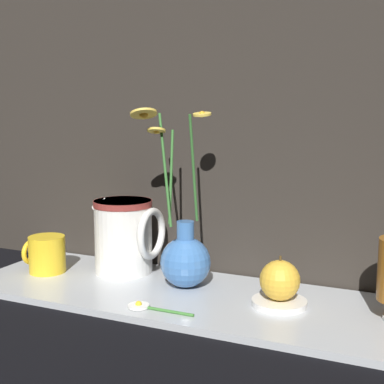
{
  "coord_description": "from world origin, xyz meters",
  "views": [
    {
      "loc": [
        0.36,
        -0.83,
        0.34
      ],
      "look_at": [
        -0.01,
        0.0,
        0.2
      ],
      "focal_mm": 50.0,
      "sensor_mm": 36.0,
      "label": 1
    }
  ],
  "objects_px": {
    "vase_with_flowers": "(185,256)",
    "ceramic_pitcher": "(125,233)",
    "orange_fruit": "(280,280)",
    "yellow_mug": "(47,254)"
  },
  "relations": [
    {
      "from": "yellow_mug",
      "to": "ceramic_pitcher",
      "type": "height_order",
      "value": "ceramic_pitcher"
    },
    {
      "from": "ceramic_pitcher",
      "to": "orange_fruit",
      "type": "bearing_deg",
      "value": -9.8
    },
    {
      "from": "yellow_mug",
      "to": "vase_with_flowers",
      "type": "bearing_deg",
      "value": 5.11
    },
    {
      "from": "vase_with_flowers",
      "to": "ceramic_pitcher",
      "type": "relative_size",
      "value": 2.08
    },
    {
      "from": "orange_fruit",
      "to": "yellow_mug",
      "type": "bearing_deg",
      "value": -179.56
    },
    {
      "from": "orange_fruit",
      "to": "ceramic_pitcher",
      "type": "bearing_deg",
      "value": 170.2
    },
    {
      "from": "ceramic_pitcher",
      "to": "orange_fruit",
      "type": "distance_m",
      "value": 0.34
    },
    {
      "from": "vase_with_flowers",
      "to": "ceramic_pitcher",
      "type": "distance_m",
      "value": 0.15
    },
    {
      "from": "yellow_mug",
      "to": "ceramic_pitcher",
      "type": "distance_m",
      "value": 0.16
    },
    {
      "from": "yellow_mug",
      "to": "orange_fruit",
      "type": "distance_m",
      "value": 0.48
    }
  ]
}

